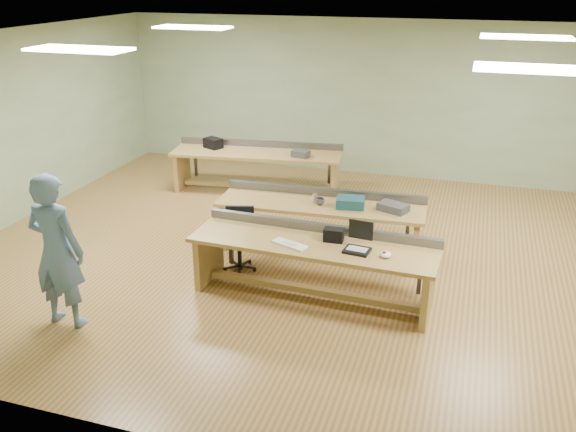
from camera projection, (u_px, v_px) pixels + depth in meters
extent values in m
plane|color=#9F743C|center=(317.00, 255.00, 8.79)|extent=(10.00, 10.00, 0.00)
plane|color=silver|center=(321.00, 40.00, 7.66)|extent=(10.00, 10.00, 0.00)
cube|color=#95AE84|center=(372.00, 99.00, 11.76)|extent=(10.00, 0.04, 3.00)
cube|color=#95AE84|center=(186.00, 295.00, 4.69)|extent=(10.00, 0.04, 3.00)
cube|color=#95AE84|center=(13.00, 128.00, 9.62)|extent=(0.04, 8.00, 3.00)
cube|color=white|center=(79.00, 49.00, 7.05)|extent=(1.20, 0.50, 0.03)
cube|color=white|center=(193.00, 27.00, 9.70)|extent=(1.20, 0.50, 0.03)
cube|color=white|center=(541.00, 69.00, 5.65)|extent=(1.20, 0.50, 0.03)
cube|color=white|center=(526.00, 37.00, 8.30)|extent=(1.20, 0.50, 0.03)
cube|color=#AD8C49|center=(313.00, 245.00, 7.39)|extent=(3.07, 0.92, 0.05)
cube|color=#AD8C49|center=(209.00, 256.00, 7.97)|extent=(0.11, 0.71, 0.70)
cube|color=#AD8C49|center=(428.00, 291.00, 7.09)|extent=(0.11, 0.71, 0.70)
cube|color=#AD8C49|center=(312.00, 290.00, 7.63)|extent=(2.74, 0.20, 0.08)
cube|color=#54575C|center=(321.00, 228.00, 7.68)|extent=(3.04, 0.20, 0.11)
cube|color=#AD8C49|center=(320.00, 205.00, 8.63)|extent=(2.98, 0.93, 0.05)
cube|color=#AD8C49|center=(230.00, 220.00, 9.09)|extent=(0.11, 0.69, 0.70)
cube|color=#AD8C49|center=(417.00, 239.00, 8.45)|extent=(0.11, 0.69, 0.70)
cube|color=#AD8C49|center=(320.00, 245.00, 8.87)|extent=(2.65, 0.23, 0.08)
cube|color=#54575C|center=(325.00, 192.00, 8.92)|extent=(2.94, 0.23, 0.11)
cube|color=#AD8C49|center=(257.00, 153.00, 11.06)|extent=(3.17, 1.22, 0.05)
cube|color=#AD8C49|center=(182.00, 169.00, 11.43)|extent=(0.17, 0.73, 0.70)
cube|color=#AD8C49|center=(335.00, 177.00, 10.97)|extent=(0.17, 0.73, 0.70)
cube|color=#AD8C49|center=(257.00, 186.00, 11.29)|extent=(2.78, 0.47, 0.08)
cube|color=#54575C|center=(261.00, 144.00, 11.36)|extent=(3.07, 0.49, 0.11)
imported|color=slate|center=(57.00, 251.00, 6.78)|extent=(0.68, 0.46, 1.83)
cube|color=black|center=(357.00, 250.00, 7.15)|extent=(0.32, 0.27, 0.03)
cube|color=black|center=(361.00, 230.00, 7.16)|extent=(0.30, 0.05, 0.23)
cube|color=silver|center=(290.00, 244.00, 7.31)|extent=(0.48, 0.30, 0.03)
ellipsoid|color=white|center=(386.00, 254.00, 7.01)|extent=(0.14, 0.16, 0.06)
cube|color=black|center=(334.00, 235.00, 7.41)|extent=(0.24, 0.16, 0.16)
cylinder|color=black|center=(240.00, 255.00, 8.30)|extent=(0.06, 0.06, 0.42)
cube|color=black|center=(239.00, 240.00, 8.21)|extent=(0.50, 0.50, 0.06)
cube|color=black|center=(240.00, 219.00, 8.30)|extent=(0.38, 0.15, 0.37)
cylinder|color=black|center=(240.00, 267.00, 8.37)|extent=(0.57, 0.57, 0.06)
cube|color=#163F47|center=(350.00, 202.00, 8.48)|extent=(0.42, 0.34, 0.14)
cube|color=#373739|center=(393.00, 207.00, 8.34)|extent=(0.46, 0.38, 0.11)
imported|color=#373739|center=(320.00, 201.00, 8.56)|extent=(0.14, 0.14, 0.10)
cylinder|color=silver|center=(315.00, 198.00, 8.65)|extent=(0.07, 0.07, 0.13)
cube|color=black|center=(213.00, 143.00, 11.27)|extent=(0.39, 0.34, 0.18)
cube|color=#373739|center=(301.00, 154.00, 10.74)|extent=(0.32, 0.26, 0.12)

